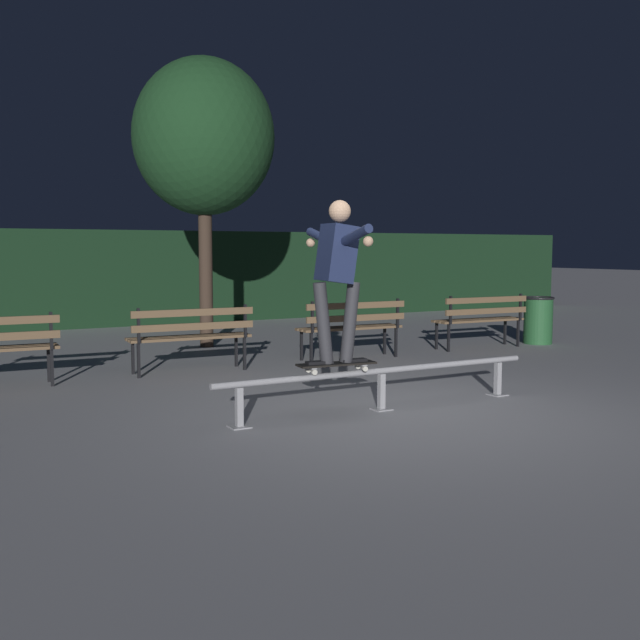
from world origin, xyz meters
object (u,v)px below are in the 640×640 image
tree_behind_benches (204,138)px  trash_can (538,319)px  park_bench_left_center (191,332)px  park_bench_right_center (352,323)px  skateboard (337,364)px  park_bench_rightmost (481,316)px  grind_rail (381,378)px  skateboarder (337,267)px

tree_behind_benches → trash_can: 6.35m
park_bench_left_center → park_bench_right_center: size_ratio=1.00×
skateboard → park_bench_rightmost: bearing=34.2°
trash_can → skateboard: bearing=-151.9°
park_bench_left_center → skateboard: bearing=-82.4°
tree_behind_benches → grind_rail: bearing=-91.7°
grind_rail → trash_can: 6.09m
skateboard → park_bench_left_center: (-0.40, 3.05, 0.04)m
park_bench_rightmost → skateboard: bearing=-145.8°
grind_rail → tree_behind_benches: bearing=88.3°
skateboarder → park_bench_left_center: skateboarder is taller
grind_rail → tree_behind_benches: size_ratio=0.78×
park_bench_left_center → trash_can: 6.18m
tree_behind_benches → park_bench_rightmost: bearing=-31.9°
grind_rail → park_bench_left_center: bearing=106.9°
park_bench_left_center → tree_behind_benches: bearing=65.4°
park_bench_rightmost → trash_can: park_bench_rightmost is taller
park_bench_left_center → trash_can: bearing=0.3°
skateboarder → trash_can: bearing=28.1°
skateboard → trash_can: bearing=28.1°
park_bench_right_center → trash_can: size_ratio=2.02×
trash_can → park_bench_left_center: bearing=-179.7°
skateboard → park_bench_left_center: park_bench_left_center is taller
skateboard → tree_behind_benches: size_ratio=0.17×
park_bench_left_center → park_bench_rightmost: (4.89, 0.00, 0.00)m
grind_rail → park_bench_rightmost: 5.01m
grind_rail → park_bench_right_center: park_bench_right_center is taller
park_bench_rightmost → trash_can: 1.29m
park_bench_right_center → tree_behind_benches: (-1.36, 2.37, 2.85)m
grind_rail → park_bench_rightmost: bearing=37.5°
park_bench_right_center → skateboard: bearing=-123.8°
skateboarder → trash_can: 6.62m
skateboard → trash_can: size_ratio=1.00×
park_bench_left_center → park_bench_rightmost: same height
park_bench_right_center → trash_can: park_bench_right_center is taller
grind_rail → skateboarder: size_ratio=2.32×
park_bench_left_center → park_bench_right_center: (2.45, 0.00, 0.00)m
skateboard → grind_rail: bearing=0.0°
grind_rail → skateboard: skateboard is taller
skateboard → park_bench_rightmost: park_bench_rightmost is taller
skateboard → park_bench_right_center: size_ratio=0.49×
skateboarder → trash_can: (5.77, 3.08, -1.02)m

